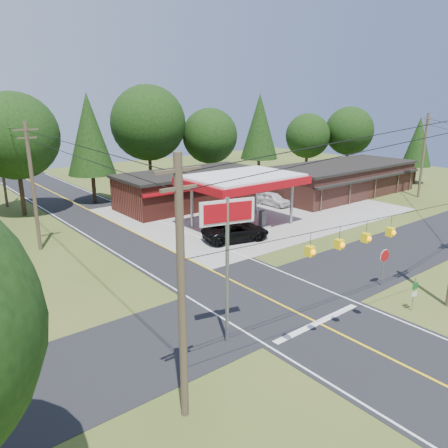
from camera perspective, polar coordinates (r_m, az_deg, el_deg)
ground at (r=26.71m, az=6.13°, el=-9.82°), size 120.00×120.00×0.00m
main_highway at (r=26.71m, az=6.13°, el=-9.80°), size 8.00×120.00×0.02m
cross_road at (r=26.71m, az=6.13°, el=-9.79°), size 70.00×7.00×0.02m
lane_center_yellow at (r=26.70m, az=6.13°, el=-9.77°), size 0.15×110.00×0.00m
gas_canopy at (r=40.37m, az=2.45°, el=5.58°), size 10.60×7.40×4.88m
convenience_store at (r=49.19m, az=-4.37°, el=4.68°), size 16.40×7.55×3.80m
strip_building at (r=56.65m, az=15.12°, el=5.69°), size 20.40×8.75×3.80m
utility_pole_near_left at (r=15.52m, az=-5.57°, el=-8.51°), size 1.80×0.30×10.00m
utility_pole_far_left at (r=36.63m, az=-23.71°, el=4.63°), size 1.80×0.30×10.00m
utility_pole_far_right at (r=57.65m, az=24.60°, el=8.28°), size 1.80×0.30×10.00m
utility_pole_north at (r=53.41m, az=-27.07°, el=6.97°), size 0.30×0.30×9.50m
overhead_beacons at (r=20.19m, az=16.62°, el=-0.19°), size 17.04×2.04×1.03m
treeline_backdrop at (r=44.85m, az=-15.16°, el=10.27°), size 70.27×51.59×13.30m
suv_car at (r=36.89m, az=1.58°, el=-0.98°), size 6.97×6.97×1.59m
sedan_car at (r=49.30m, az=6.38°, el=3.26°), size 4.56×4.56×1.49m
big_stop_sign at (r=20.14m, az=0.45°, el=-1.61°), size 2.66×0.76×7.34m
octagonal_stop_sign at (r=29.48m, az=20.22°, el=-4.26°), size 0.87×0.13×2.52m
route_sign_post at (r=26.99m, az=23.59°, el=-8.09°), size 0.41×0.12×2.02m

